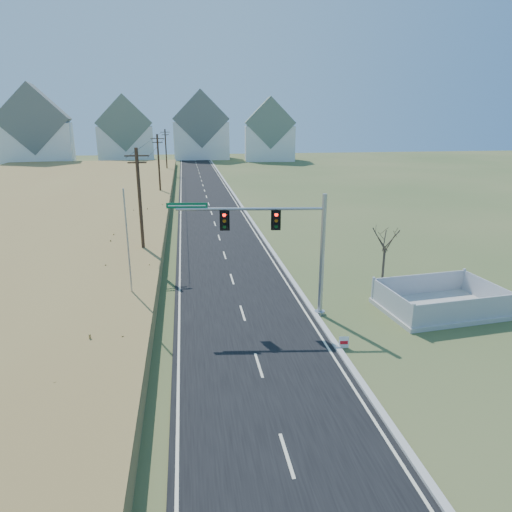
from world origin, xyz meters
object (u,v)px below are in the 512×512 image
at_px(fence_enclosure, 439,306).
at_px(open_sign, 344,342).
at_px(traffic_signal_mast, 290,243).
at_px(flagpole, 130,265).
at_px(bare_tree, 386,238).

distance_m(fence_enclosure, open_sign, 8.10).
height_order(fence_enclosure, open_sign, fence_enclosure).
bearing_deg(traffic_signal_mast, flagpole, 176.26).
height_order(fence_enclosure, flagpole, flagpole).
xyz_separation_m(traffic_signal_mast, bare_tree, (6.53, 1.76, -0.45)).
bearing_deg(flagpole, fence_enclosure, -8.23).
distance_m(flagpole, bare_tree, 15.62).
bearing_deg(open_sign, bare_tree, 60.83).
height_order(open_sign, bare_tree, bare_tree).
bearing_deg(flagpole, traffic_signal_mast, -11.20).
height_order(traffic_signal_mast, open_sign, traffic_signal_mast).
bearing_deg(fence_enclosure, flagpole, 166.11).
xyz_separation_m(fence_enclosure, flagpole, (-18.16, 2.63, 2.65)).
bearing_deg(traffic_signal_mast, bare_tree, 22.51).
relative_size(fence_enclosure, flagpole, 0.98).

